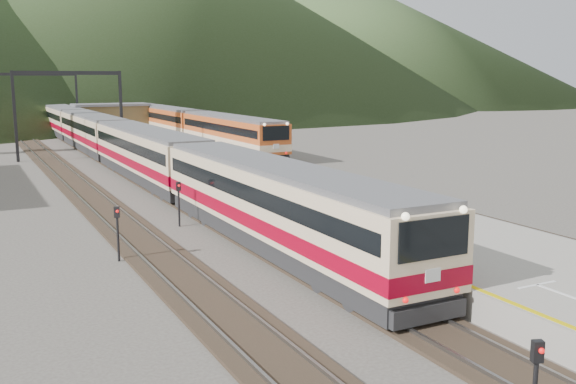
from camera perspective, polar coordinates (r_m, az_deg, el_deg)
track_main at (r=48.40m, az=-12.56°, el=1.20°), size 2.60×200.00×0.23m
track_far at (r=47.42m, az=-18.41°, el=0.74°), size 2.60×200.00×0.23m
track_second at (r=52.42m, az=-0.31°, el=2.11°), size 2.60×200.00×0.23m
platform at (r=48.16m, az=-5.52°, el=1.87°), size 8.00×100.00×1.00m
gantry_near at (r=62.03m, az=-18.89°, el=7.94°), size 9.55×0.25×8.00m
gantry_far at (r=86.84m, az=-21.35°, el=8.26°), size 9.55×0.25×8.00m
station_shed at (r=86.27m, az=-15.46°, el=6.57°), size 9.40×4.40×3.10m
hill_c at (r=248.94m, az=2.37°, el=14.19°), size 160.00×160.00×50.00m
main_train at (r=67.91m, az=-17.00°, el=5.24°), size 3.07×105.26×3.75m
second_train at (r=82.08m, az=-10.54°, el=6.24°), size 2.98×61.14×3.64m
short_signal_a at (r=14.19m, az=21.14°, el=-15.24°), size 0.26×0.23×2.27m
short_signal_b at (r=32.47m, az=-9.69°, el=-0.52°), size 0.24×0.19×2.27m
short_signal_c at (r=26.84m, az=-14.92°, el=-2.96°), size 0.26×0.22×2.27m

